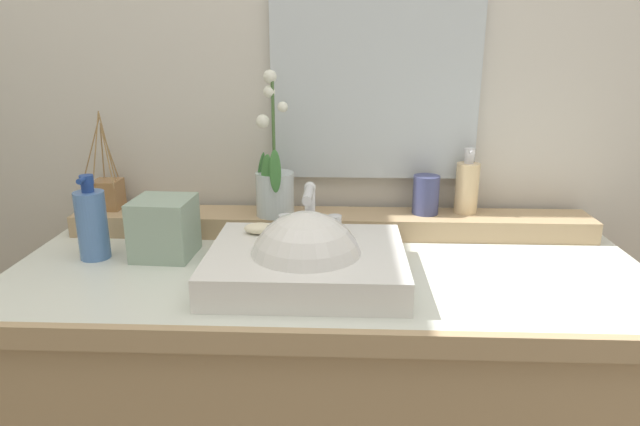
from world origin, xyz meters
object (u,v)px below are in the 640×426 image
object	(u,v)px
reed_diffuser	(108,193)
potted_plant	(274,183)
lotion_bottle	(92,223)
soap_bar	(260,228)
tissue_box	(164,228)
sink_basin	(307,266)
soap_dispenser	(467,186)
tumbler_cup	(426,195)

from	to	relation	value
reed_diffuser	potted_plant	bearing A→B (deg)	-5.11
reed_diffuser	lotion_bottle	distance (m)	0.22
reed_diffuser	lotion_bottle	size ratio (longest dim) A/B	1.31
soap_bar	potted_plant	distance (m)	0.19
soap_bar	tissue_box	xyz separation A→B (m)	(-0.22, 0.03, -0.01)
sink_basin	potted_plant	xyz separation A→B (m)	(-0.10, 0.28, 0.11)
sink_basin	soap_bar	size ratio (longest dim) A/B	5.75
sink_basin	soap_dispenser	bearing A→B (deg)	39.81
soap_bar	soap_dispenser	xyz separation A→B (m)	(0.50, 0.22, 0.05)
potted_plant	tissue_box	world-z (taller)	potted_plant
potted_plant	lotion_bottle	distance (m)	0.43
soap_bar	lotion_bottle	size ratio (longest dim) A/B	0.36
soap_bar	lotion_bottle	bearing A→B (deg)	179.26
potted_plant	lotion_bottle	world-z (taller)	potted_plant
soap_dispenser	reed_diffuser	size ratio (longest dim) A/B	0.65
lotion_bottle	tissue_box	bearing A→B (deg)	7.35
lotion_bottle	soap_dispenser	bearing A→B (deg)	13.84
soap_bar	reed_diffuser	bearing A→B (deg)	153.23
sink_basin	tumbler_cup	distance (m)	0.43
soap_dispenser	reed_diffuser	xyz separation A→B (m)	(-0.93, -0.00, -0.03)
lotion_bottle	soap_bar	bearing A→B (deg)	-0.74
soap_bar	tumbler_cup	distance (m)	0.45
soap_bar	tissue_box	size ratio (longest dim) A/B	0.51
sink_basin	lotion_bottle	size ratio (longest dim) A/B	2.07
soap_bar	soap_dispenser	bearing A→B (deg)	23.95
lotion_bottle	tissue_box	size ratio (longest dim) A/B	1.43
reed_diffuser	tissue_box	world-z (taller)	reed_diffuser
soap_bar	tumbler_cup	size ratio (longest dim) A/B	0.71
sink_basin	reed_diffuser	bearing A→B (deg)	149.46
sink_basin	tumbler_cup	xyz separation A→B (m)	(0.28, 0.31, 0.07)
sink_basin	reed_diffuser	size ratio (longest dim) A/B	1.58
soap_bar	potted_plant	xyz separation A→B (m)	(0.01, 0.18, 0.06)
soap_dispenser	tumbler_cup	xyz separation A→B (m)	(-0.10, -0.01, -0.02)
sink_basin	reed_diffuser	world-z (taller)	reed_diffuser
tissue_box	reed_diffuser	bearing A→B (deg)	137.16
sink_basin	soap_dispenser	xyz separation A→B (m)	(0.39, 0.32, 0.09)
sink_basin	reed_diffuser	distance (m)	0.63
reed_diffuser	lotion_bottle	bearing A→B (deg)	-76.83
lotion_bottle	reed_diffuser	bearing A→B (deg)	103.17
tissue_box	lotion_bottle	bearing A→B (deg)	-172.65
tumbler_cup	soap_bar	bearing A→B (deg)	-152.16
reed_diffuser	lotion_bottle	world-z (taller)	reed_diffuser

